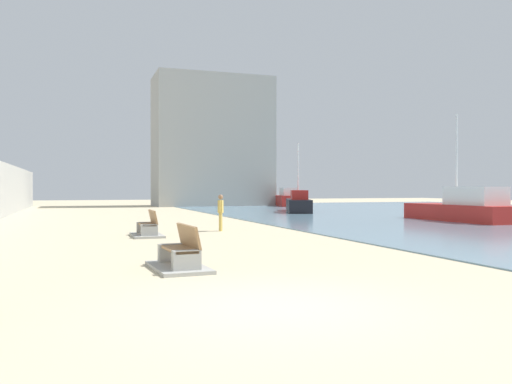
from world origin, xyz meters
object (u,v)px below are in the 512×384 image
Objects in this scene: bench_far at (148,230)px; person_walking at (221,210)px; boat_far_left at (298,203)px; bench_near at (180,259)px; boat_far_right at (287,199)px; boat_distant at (464,208)px.

person_walking is at bearing 24.79° from bench_far.
person_walking is 0.22× the size of boat_far_left.
bench_near is 0.31× the size of boat_far_left.
bench_near is 8.33m from bench_far.
boat_far_right is (4.39, 12.98, 0.06)m from boat_far_left.
bench_far is at bearing -128.81° from boat_far_left.
boat_far_left is at bearing -108.68° from boat_far_right.
bench_near is 0.30× the size of boat_distant.
bench_near is 21.17m from boat_distant.
boat_far_left reaches higher than boat_far_right.
boat_far_right reaches higher than person_walking.
boat_distant is at bearing 10.93° from bench_far.
boat_distant is 1.02× the size of boat_far_left.
bench_near and bench_far have the same top height.
boat_distant is 1.16× the size of boat_far_right.
bench_far is at bearing -155.21° from person_walking.
boat_far_left reaches higher than bench_far.
boat_far_right reaches higher than bench_near.
boat_far_left is at bearing 56.19° from person_walking.
boat_far_left is at bearing 61.27° from bench_near.
boat_distant is (17.31, 3.34, 0.49)m from bench_far.
boat_far_left reaches higher than person_walking.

